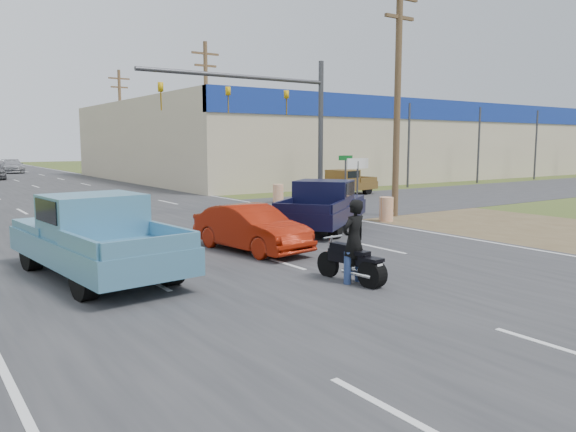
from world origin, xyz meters
TOP-DOWN VIEW (x-y plane):
  - ground at (0.00, 0.00)m, footprint 200.00×200.00m
  - main_road at (0.00, 40.00)m, footprint 15.00×180.00m
  - cross_road at (0.00, 18.00)m, footprint 120.00×10.00m
  - dirt_verge at (11.00, 10.00)m, footprint 8.00×18.00m
  - big_box_store at (32.00, 39.93)m, footprint 50.00×28.10m
  - utility_pole_1 at (9.50, 13.00)m, footprint 2.00×0.28m
  - utility_pole_2 at (9.50, 31.00)m, footprint 2.00×0.28m
  - utility_pole_3 at (9.50, 49.00)m, footprint 2.00×0.28m
  - tree_3 at (55.00, 70.00)m, footprint 8.40×8.40m
  - tree_5 at (30.00, 95.00)m, footprint 7.98×7.98m
  - barrel_0 at (8.00, 12.00)m, footprint 0.56×0.56m
  - barrel_1 at (8.40, 20.50)m, footprint 0.56×0.56m
  - lane_sign at (8.20, 14.00)m, footprint 1.20×0.08m
  - street_name_sign at (8.80, 15.50)m, footprint 0.80×0.08m
  - signal_mast at (5.82, 17.00)m, footprint 9.12×0.40m
  - red_convertible at (0.20, 9.69)m, footprint 1.95×4.25m
  - motorcycle at (0.13, 5.04)m, footprint 0.63×2.00m
  - rider at (0.13, 5.09)m, footprint 0.71×0.51m
  - blue_pickup at (-4.50, 9.15)m, footprint 2.85×6.15m
  - navy_pickup at (4.60, 11.79)m, footprint 5.66×4.97m
  - brown_pickup at (14.01, 21.85)m, footprint 4.97×2.68m
  - distant_car_silver at (1.90, 61.88)m, footprint 2.29×5.10m

SIDE VIEW (x-z plane):
  - ground at x=0.00m, z-range 0.00..0.00m
  - dirt_verge at x=11.00m, z-range 0.00..0.01m
  - cross_road at x=0.00m, z-range 0.00..0.02m
  - main_road at x=0.00m, z-range 0.00..0.02m
  - motorcycle at x=0.13m, z-range -0.06..0.96m
  - barrel_0 at x=8.00m, z-range 0.00..1.00m
  - barrel_1 at x=8.40m, z-range 0.00..1.00m
  - red_convertible at x=0.20m, z-range 0.00..1.35m
  - distant_car_silver at x=1.90m, z-range 0.00..1.45m
  - brown_pickup at x=14.01m, z-range 0.01..1.57m
  - rider at x=0.13m, z-range 0.00..1.82m
  - navy_pickup at x=4.60m, z-range 0.01..1.83m
  - blue_pickup at x=-4.50m, z-range 0.01..1.99m
  - street_name_sign at x=8.80m, z-range 0.30..2.91m
  - lane_sign at x=8.20m, z-range 0.64..3.16m
  - big_box_store at x=32.00m, z-range 0.01..6.61m
  - signal_mast at x=5.82m, z-range 1.30..8.30m
  - utility_pole_1 at x=9.50m, z-range 0.32..10.32m
  - utility_pole_2 at x=9.50m, z-range 0.32..10.32m
  - utility_pole_3 at x=9.50m, z-range 0.32..10.32m
  - tree_5 at x=30.00m, z-range 0.94..10.82m
  - tree_3 at x=55.00m, z-range 0.99..11.39m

